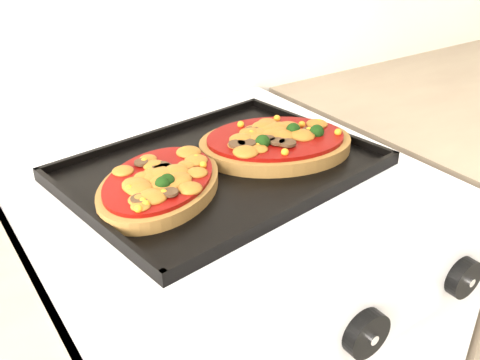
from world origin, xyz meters
TOP-DOWN VIEW (x-y plane):
  - control_panel at (-0.03, 1.39)m, footprint 0.60×0.02m
  - knob_center at (-0.04, 1.37)m, footprint 0.06×0.02m
  - knob_right at (0.14, 1.37)m, footprint 0.05×0.02m
  - baking_tray at (-0.02, 1.70)m, footprint 0.49×0.39m
  - pizza_left at (-0.13, 1.68)m, footprint 0.27×0.26m
  - pizza_right at (0.08, 1.69)m, footprint 0.29×0.26m

SIDE VIEW (x-z plane):
  - control_panel at x=-0.03m, z-range 0.81..0.90m
  - knob_center at x=-0.04m, z-range 0.83..0.88m
  - knob_right at x=0.14m, z-range 0.83..0.88m
  - baking_tray at x=-0.02m, z-range 0.91..0.93m
  - pizza_left at x=-0.13m, z-range 0.92..0.95m
  - pizza_right at x=0.08m, z-range 0.92..0.96m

